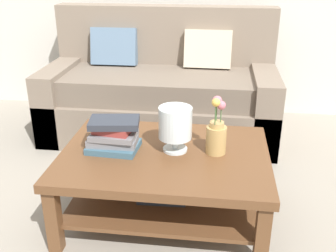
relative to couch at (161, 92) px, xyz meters
The scene contains 6 objects.
ground_plane 1.07m from the couch, 82.72° to the right, with size 10.00×10.00×0.00m, color gray.
couch is the anchor object (origin of this frame).
coffee_table 1.28m from the couch, 80.87° to the right, with size 1.18×0.87×0.43m.
book_stack_main 1.28m from the couch, 94.12° to the right, with size 0.31×0.23×0.19m.
glass_hurricane_vase 1.28m from the couch, 78.07° to the right, with size 0.19×0.19×0.26m.
flower_pitcher 1.34m from the couch, 68.22° to the right, with size 0.12×0.12×0.34m.
Camera 1 is at (0.36, -2.30, 1.48)m, focal length 42.94 mm.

